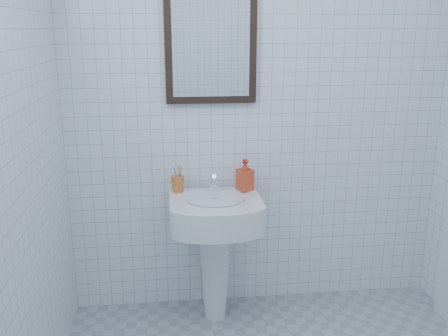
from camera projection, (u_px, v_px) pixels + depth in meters
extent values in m
cube|color=white|center=(259.00, 100.00, 2.83)|extent=(2.20, 0.02, 2.50)
cone|color=white|center=(215.00, 269.00, 2.87)|extent=(0.19, 0.19, 0.62)
cube|color=white|center=(215.00, 212.00, 2.72)|extent=(0.50, 0.35, 0.15)
cube|color=white|center=(213.00, 192.00, 2.84)|extent=(0.50, 0.09, 0.03)
cylinder|color=silver|center=(216.00, 199.00, 2.68)|extent=(0.31, 0.31, 0.01)
cylinder|color=white|center=(213.00, 187.00, 2.81)|extent=(0.05, 0.05, 0.05)
cylinder|color=white|center=(214.00, 179.00, 2.78)|extent=(0.02, 0.09, 0.07)
cylinder|color=white|center=(213.00, 180.00, 2.81)|extent=(0.03, 0.05, 0.08)
imported|color=red|center=(245.00, 175.00, 2.82)|extent=(0.10, 0.10, 0.18)
cube|color=black|center=(211.00, 46.00, 2.70)|extent=(0.50, 0.04, 0.62)
cube|color=white|center=(211.00, 46.00, 2.68)|extent=(0.42, 0.00, 0.54)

